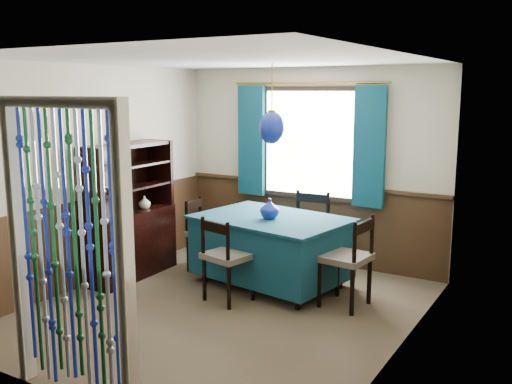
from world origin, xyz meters
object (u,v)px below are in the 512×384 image
Objects in this scene: sideboard at (129,230)px; chair_far at (308,229)px; chair_left at (205,232)px; vase_table at (270,209)px; pendant_lamp at (272,127)px; chair_near at (226,257)px; chair_right at (348,259)px; vase_sideboard at (144,202)px; dining_table at (271,246)px; bowl_shelf at (113,189)px.

chair_far is at bearing 35.84° from sideboard.
vase_table is at bearing 72.29° from chair_left.
pendant_lamp is 0.91m from vase_table.
pendant_lamp is (0.16, 0.69, 1.32)m from chair_near.
chair_far is at bearing 50.22° from chair_right.
chair_left is 1.02× the size of pendant_lamp.
chair_near is 1.48m from vase_sideboard.
chair_near is 1.44m from chair_far.
dining_table is 1.01m from chair_right.
chair_far is 1.28m from chair_left.
vase_table is 1.60m from vase_sideboard.
chair_right is at bearing 4.71° from vase_sideboard.
chair_near is at bearing -12.67° from vase_sideboard.
vase_table is at bearing 16.35° from sideboard.
chair_left is 2.02m from chair_right.
vase_table is (1.02, -0.17, 0.43)m from chair_left.
chair_near is 1.27m from chair_right.
dining_table is at bearing 13.67° from vase_sideboard.
chair_left is 4.29× the size of bowl_shelf.
chair_right is (1.15, 0.52, 0.02)m from chair_near.
dining_table is at bearing 102.48° from vase_table.
bowl_shelf is 1.23× the size of vase_sideboard.
chair_far is 5.79× the size of vase_sideboard.
bowl_shelf is at bearing 111.19° from chair_right.
pendant_lamp is (-1.00, 0.17, 1.30)m from chair_right.
sideboard reaches higher than chair_near.
pendant_lamp is at bearing 29.82° from bowl_shelf.
chair_right is (1.00, -0.17, 0.05)m from dining_table.
vase_table is at bearing 27.68° from bowl_shelf.
dining_table is 0.45m from vase_table.
pendant_lamp is at bearing 75.50° from chair_far.
chair_left is at bearing 41.19° from vase_sideboard.
dining_table is 1.97× the size of chair_near.
bowl_shelf reaches higher than vase_table.
dining_table is 1.72m from sideboard.
chair_far is (0.27, 1.42, 0.03)m from chair_near.
chair_right is 2.72m from bowl_shelf.
vase_table is (0.01, -0.07, -0.91)m from pendant_lamp.
chair_right is at bearing 15.80° from bowl_shelf.
bowl_shelf is (-2.55, -0.72, 0.61)m from chair_right.
bowl_shelf is (-1.40, -0.20, 0.63)m from chair_near.
chair_near is 5.46× the size of vase_sideboard.
pendant_lamp is (1.01, -0.10, 1.34)m from chair_left.
bowl_shelf is 0.56m from vase_sideboard.
chair_far reaches higher than dining_table.
vase_sideboard is (-1.40, 0.31, 0.40)m from chair_near.
chair_near is 0.57× the size of sideboard.
chair_left is 0.93× the size of chair_right.
vase_table is (1.63, 0.52, 0.34)m from sideboard.
chair_right reaches higher than chair_left.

